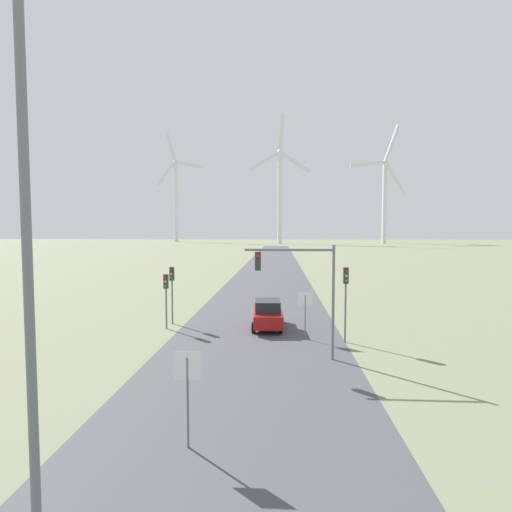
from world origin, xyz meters
The scene contains 12 objects.
road_surface centered at (0.00, 48.00, 0.00)m, with size 10.00×240.00×0.01m.
streetlamp centered at (-3.36, 6.53, 7.35)m, with size 3.77×0.32×11.94m.
stop_sign_near centered at (-1.31, 10.42, 1.97)m, with size 0.81×0.07×2.81m.
stop_sign_far centered at (2.79, 22.21, 1.91)m, with size 0.81×0.07×2.73m.
traffic_light_post_near_left centered at (-5.87, 24.16, 2.56)m, with size 0.28×0.34×3.49m.
traffic_light_post_near_right centered at (4.99, 21.70, 3.08)m, with size 0.28×0.34×4.21m.
traffic_light_post_mid_left centered at (-5.86, 25.54, 2.81)m, with size 0.28×0.34×3.83m.
traffic_light_mast_overhead centered at (2.35, 18.59, 3.98)m, with size 4.33×0.35×5.57m.
car_approaching centered at (0.57, 24.70, 0.91)m, with size 2.01×4.19×1.83m.
wind_turbine_far_left centered at (-59.14, 231.04, 28.45)m, with size 30.45×8.09×64.25m.
wind_turbine_left centered at (1.55, 198.04, 27.60)m, with size 30.15×11.18×62.89m.
wind_turbine_center centered at (55.16, 208.56, 26.11)m, with size 31.63×13.29×60.80m.
Camera 1 is at (1.29, -0.55, 6.22)m, focal length 28.00 mm.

